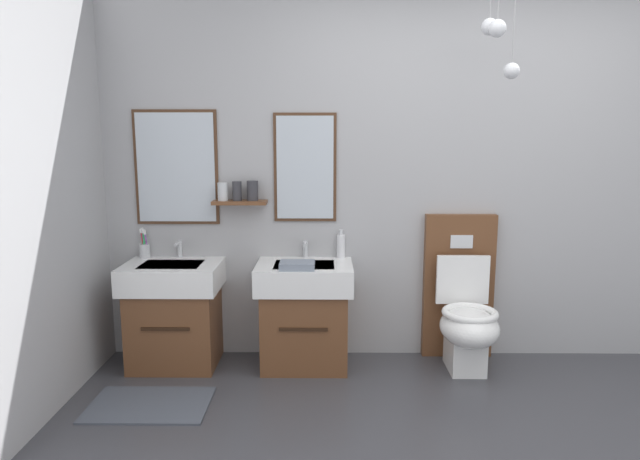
% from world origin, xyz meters
% --- Properties ---
extents(wall_back, '(5.19, 0.62, 2.62)m').
position_xyz_m(wall_back, '(-0.02, 1.70, 1.31)').
color(wall_back, '#A8A8AA').
rests_on(wall_back, ground).
extents(bath_mat, '(0.68, 0.44, 0.01)m').
position_xyz_m(bath_mat, '(-1.98, 0.84, 0.01)').
color(bath_mat, '#474C56').
rests_on(bath_mat, ground).
extents(vanity_sink_left, '(0.63, 0.49, 0.70)m').
position_xyz_m(vanity_sink_left, '(-1.98, 1.43, 0.37)').
color(vanity_sink_left, brown).
rests_on(vanity_sink_left, ground).
extents(tap_on_left_sink, '(0.03, 0.13, 0.11)m').
position_xyz_m(tap_on_left_sink, '(-1.98, 1.61, 0.77)').
color(tap_on_left_sink, silver).
rests_on(tap_on_left_sink, vanity_sink_left).
extents(vanity_sink_right, '(0.63, 0.49, 0.70)m').
position_xyz_m(vanity_sink_right, '(-1.11, 1.43, 0.37)').
color(vanity_sink_right, brown).
rests_on(vanity_sink_right, ground).
extents(tap_on_right_sink, '(0.03, 0.13, 0.11)m').
position_xyz_m(tap_on_right_sink, '(-1.11, 1.61, 0.77)').
color(tap_on_right_sink, silver).
rests_on(tap_on_right_sink, vanity_sink_right).
extents(toilet, '(0.48, 0.63, 1.00)m').
position_xyz_m(toilet, '(-0.06, 1.44, 0.38)').
color(toilet, brown).
rests_on(toilet, ground).
extents(toothbrush_cup, '(0.07, 0.07, 0.21)m').
position_xyz_m(toothbrush_cup, '(-2.22, 1.60, 0.76)').
color(toothbrush_cup, silver).
rests_on(toothbrush_cup, vanity_sink_left).
extents(soap_dispenser, '(0.06, 0.06, 0.20)m').
position_xyz_m(soap_dispenser, '(-0.87, 1.61, 0.78)').
color(soap_dispenser, white).
rests_on(soap_dispenser, vanity_sink_right).
extents(folded_hand_towel, '(0.22, 0.16, 0.04)m').
position_xyz_m(folded_hand_towel, '(-1.15, 1.29, 0.72)').
color(folded_hand_towel, gray).
rests_on(folded_hand_towel, vanity_sink_right).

